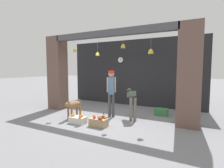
% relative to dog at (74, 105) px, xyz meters
% --- Properties ---
extents(ground_plane, '(60.00, 60.00, 0.00)m').
position_rel_dog_xyz_m(ground_plane, '(1.08, 0.64, -0.47)').
color(ground_plane, gray).
extents(shop_back_wall, '(6.82, 0.12, 3.23)m').
position_rel_dog_xyz_m(shop_back_wall, '(1.08, 3.22, 1.15)').
color(shop_back_wall, '#232326').
rests_on(shop_back_wall, ground_plane).
extents(shop_pillar_left, '(0.70, 0.60, 3.23)m').
position_rel_dog_xyz_m(shop_pillar_left, '(-1.68, 0.94, 1.15)').
color(shop_pillar_left, brown).
rests_on(shop_pillar_left, ground_plane).
extents(shop_pillar_right, '(0.70, 0.60, 3.23)m').
position_rel_dog_xyz_m(shop_pillar_right, '(3.84, 0.94, 1.15)').
color(shop_pillar_right, brown).
rests_on(shop_pillar_right, ground_plane).
extents(storefront_awning, '(4.92, 0.24, 0.95)m').
position_rel_dog_xyz_m(storefront_awning, '(1.08, 0.76, 2.62)').
color(storefront_awning, '#4C4C51').
extents(dog, '(0.28, 0.96, 0.69)m').
position_rel_dog_xyz_m(dog, '(0.00, 0.00, 0.00)').
color(dog, olive).
rests_on(dog, ground_plane).
extents(shopkeeper, '(0.32, 0.31, 1.75)m').
position_rel_dog_xyz_m(shopkeeper, '(1.17, 0.78, 0.58)').
color(shopkeeper, '#424247').
rests_on(shopkeeper, ground_plane).
extents(worker_stooping, '(0.58, 0.74, 1.07)m').
position_rel_dog_xyz_m(worker_stooping, '(1.96, 0.85, 0.24)').
color(worker_stooping, '#6B665B').
rests_on(worker_stooping, ground_plane).
extents(fruit_crate_oranges, '(0.54, 0.34, 0.30)m').
position_rel_dog_xyz_m(fruit_crate_oranges, '(0.54, -0.43, -0.35)').
color(fruit_crate_oranges, silver).
rests_on(fruit_crate_oranges, ground_plane).
extents(fruit_crate_apples, '(0.56, 0.32, 0.33)m').
position_rel_dog_xyz_m(fruit_crate_apples, '(1.32, -0.37, -0.33)').
color(fruit_crate_apples, tan).
rests_on(fruit_crate_apples, ground_plane).
extents(produce_box_green, '(0.50, 0.34, 0.27)m').
position_rel_dog_xyz_m(produce_box_green, '(2.81, 1.87, -0.34)').
color(produce_box_green, '#387A42').
rests_on(produce_box_green, ground_plane).
extents(water_bottle, '(0.07, 0.07, 0.26)m').
position_rel_dog_xyz_m(water_bottle, '(1.11, 0.31, -0.35)').
color(water_bottle, silver).
rests_on(water_bottle, ground_plane).
extents(wall_clock, '(0.28, 0.03, 0.28)m').
position_rel_dog_xyz_m(wall_clock, '(0.46, 3.14, 1.79)').
color(wall_clock, black).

